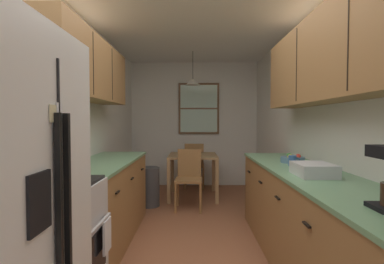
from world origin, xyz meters
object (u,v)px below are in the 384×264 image
trash_bin (150,187)px  mug_spare (293,161)px  microwave_over_range (27,65)px  dish_rack (314,170)px  stove_range (48,249)px  dining_chair_far (194,163)px  storage_canister (83,159)px  dining_chair_near (189,176)px  dining_table (193,161)px  fruit_bowl (293,159)px

trash_bin → mug_spare: mug_spare is taller
microwave_over_range → dish_rack: 2.23m
stove_range → dining_chair_far: stove_range is taller
dining_chair_far → storage_canister: bearing=-107.7°
stove_range → dining_chair_near: 2.66m
mug_spare → dining_table: bearing=113.8°
dining_chair_far → mug_spare: bearing=-71.6°
stove_range → dining_chair_near: stove_range is taller
dining_chair_far → trash_bin: size_ratio=1.47×
dining_chair_far → trash_bin: bearing=-120.4°
dish_rack → storage_canister: bearing=171.8°
microwave_over_range → fruit_bowl: microwave_over_range is taller
stove_range → dining_chair_far: 3.92m
dining_table → dining_chair_near: bearing=-95.1°
storage_canister → dining_chair_far: bearing=72.3°
trash_bin → storage_canister: bearing=-98.8°
storage_canister → dish_rack: storage_canister is taller
microwave_over_range → mug_spare: bearing=23.7°
dining_chair_far → fruit_bowl: fruit_bowl is taller
microwave_over_range → storage_canister: 0.98m
dining_chair_far → fruit_bowl: (1.04, -2.66, 0.44)m
dining_chair_near → mug_spare: 1.95m
fruit_bowl → dish_rack: (-0.09, -0.74, 0.01)m
microwave_over_range → trash_bin: bearing=81.1°
stove_range → microwave_over_range: bearing=180.0°
fruit_bowl → stove_range: bearing=-150.9°
mug_spare → dining_chair_near: bearing=123.3°
microwave_over_range → dining_chair_far: size_ratio=0.63×
storage_canister → trash_bin: bearing=81.2°
dining_table → dining_chair_near: size_ratio=0.98×
stove_range → dish_rack: (1.95, 0.38, 0.48)m
dining_table → mug_spare: bearing=-66.2°
microwave_over_range → dining_chair_far: microwave_over_range is taller
trash_bin → dining_table: bearing=38.7°
dining_chair_near → storage_canister: storage_canister is taller
trash_bin → dining_chair_near: bearing=-9.8°
dish_rack → dining_table: bearing=109.4°
dining_chair_near → storage_canister: (-0.92, -1.83, 0.50)m
fruit_bowl → mug_spare: bearing=-108.7°
dining_table → fruit_bowl: 2.30m
dish_rack → microwave_over_range: bearing=-169.4°
dining_table → dining_chair_near: 0.67m
dining_chair_near → mug_spare: size_ratio=7.83×
dining_chair_far → trash_bin: dining_chair_far is taller
dining_table → trash_bin: size_ratio=1.44×
mug_spare → fruit_bowl: mug_spare is taller
stove_range → trash_bin: stove_range is taller
stove_range → fruit_bowl: (2.03, 1.13, 0.47)m
stove_range → dish_rack: stove_range is taller
stove_range → dining_table: stove_range is taller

